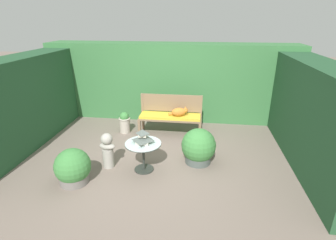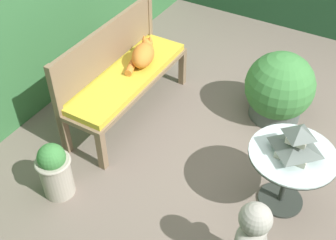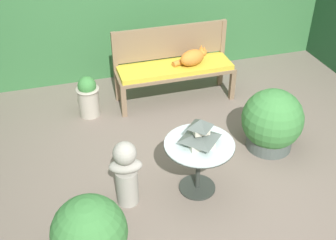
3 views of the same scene
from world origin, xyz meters
name	(u,v)px [view 1 (image 1 of 3)]	position (x,y,z in m)	size (l,w,h in m)	color
ground	(156,158)	(0.00, 0.00, 0.00)	(30.00, 30.00, 0.00)	#75665B
foliage_hedge_back	(171,81)	(0.00, 2.38, 0.97)	(6.40, 0.83, 1.95)	#38703D
foliage_hedge_left	(17,105)	(-2.85, 0.18, 0.92)	(0.70, 3.57, 1.83)	#234C2D
foliage_hedge_right	(318,118)	(2.85, 0.18, 0.92)	(0.70, 3.57, 1.83)	#234C2D
garden_bench	(170,118)	(0.13, 1.18, 0.40)	(1.43, 0.45, 0.47)	#7F664C
bench_backrest	(171,105)	(0.13, 1.38, 0.64)	(1.43, 0.06, 0.89)	#7F664C
cat	(179,112)	(0.34, 1.14, 0.57)	(0.44, 0.28, 0.21)	orange
patio_table	(143,149)	(-0.14, -0.42, 0.42)	(0.63, 0.63, 0.53)	#2D332D
pagoda_birdhouse	(143,137)	(-0.14, -0.42, 0.64)	(0.30, 0.30, 0.26)	beige
garden_bust	(108,150)	(-0.81, -0.40, 0.34)	(0.31, 0.21, 0.66)	#A39E93
potted_plant_bench_left	(198,147)	(0.81, -0.03, 0.31)	(0.64, 0.64, 0.67)	#4C5651
potted_plant_table_near	(125,122)	(-0.94, 1.13, 0.25)	(0.27, 0.27, 0.50)	#ADA393
potted_plant_table_far	(73,168)	(-1.20, -0.94, 0.27)	(0.58, 0.58, 0.60)	slate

